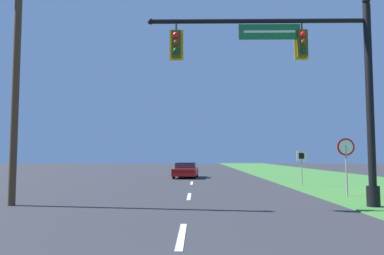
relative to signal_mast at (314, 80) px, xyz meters
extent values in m
cube|color=#428438|center=(6.01, 19.44, -4.44)|extent=(10.00, 110.00, 0.04)
cube|color=silver|center=(-4.49, -4.56, -4.45)|extent=(0.16, 2.80, 0.01)
cube|color=silver|center=(-4.49, 3.44, -4.45)|extent=(0.16, 2.80, 0.01)
cube|color=silver|center=(-4.49, 11.44, -4.45)|extent=(0.16, 2.80, 0.01)
cube|color=silver|center=(-4.49, 19.44, -4.45)|extent=(0.16, 2.80, 0.01)
cube|color=silver|center=(-4.49, 27.44, -4.45)|extent=(0.16, 2.80, 0.01)
cylinder|color=black|center=(1.91, 0.00, -4.07)|extent=(0.44, 0.44, 0.70)
cylinder|color=black|center=(1.91, 0.00, -0.85)|extent=(0.26, 0.26, 7.14)
sphere|color=black|center=(1.91, 0.00, 2.86)|extent=(0.28, 0.28, 0.28)
cylinder|color=black|center=(-1.95, 0.00, 2.12)|extent=(7.72, 0.16, 0.16)
sphere|color=black|center=(-5.81, 0.00, 2.12)|extent=(0.21, 0.21, 0.21)
cube|color=#196B33|center=(-1.56, 0.00, 1.73)|extent=(2.18, 0.06, 0.55)
cube|color=white|center=(-1.56, -0.03, 1.73)|extent=(1.83, 0.01, 0.08)
cylinder|color=#4C4214|center=(-4.88, 0.00, 1.95)|extent=(0.06, 0.06, 0.35)
cube|color=yellow|center=(-4.88, 0.14, 1.30)|extent=(0.50, 0.03, 1.11)
cube|color=#4C4214|center=(-4.88, 0.00, 1.30)|extent=(0.34, 0.24, 0.95)
sphere|color=red|center=(-4.88, -0.14, 1.58)|extent=(0.22, 0.22, 0.22)
sphere|color=#51380F|center=(-4.88, -0.14, 1.30)|extent=(0.22, 0.22, 0.22)
sphere|color=#0F3D19|center=(-4.88, -0.14, 1.01)|extent=(0.22, 0.22, 0.22)
cylinder|color=#4C4214|center=(-0.40, 0.00, 1.95)|extent=(0.06, 0.06, 0.35)
cube|color=yellow|center=(-0.40, 0.14, 1.30)|extent=(0.50, 0.03, 1.11)
cube|color=#4C4214|center=(-0.40, 0.00, 1.30)|extent=(0.34, 0.24, 0.95)
sphere|color=red|center=(-0.40, -0.14, 1.58)|extent=(0.22, 0.22, 0.22)
sphere|color=#51380F|center=(-0.40, -0.14, 1.30)|extent=(0.22, 0.22, 0.22)
sphere|color=#0F3D19|center=(-0.40, -0.14, 1.01)|extent=(0.22, 0.22, 0.22)
cylinder|color=black|center=(-4.16, 18.89, -4.14)|extent=(0.22, 0.64, 0.64)
cylinder|color=black|center=(-5.76, 18.98, -4.14)|extent=(0.22, 0.64, 0.64)
cylinder|color=black|center=(-4.33, 15.78, -4.14)|extent=(0.22, 0.64, 0.64)
cylinder|color=black|center=(-5.93, 15.86, -4.14)|extent=(0.22, 0.64, 0.64)
cube|color=#AD1414|center=(-5.05, 17.38, -3.96)|extent=(2.06, 4.61, 0.55)
cube|color=#283342|center=(-5.04, 17.49, -3.47)|extent=(1.70, 1.98, 0.42)
cube|color=#AD1414|center=(-5.04, 17.49, -3.29)|extent=(1.66, 1.94, 0.06)
cube|color=#B71414|center=(-5.17, 15.15, -3.90)|extent=(1.68, 0.15, 0.14)
cylinder|color=gray|center=(2.36, 3.36, -3.32)|extent=(0.07, 0.07, 2.20)
cylinder|color=red|center=(2.36, 3.36, -2.29)|extent=(0.76, 0.04, 0.76)
cylinder|color=white|center=(2.36, 3.34, -2.29)|extent=(0.61, 0.01, 0.61)
cylinder|color=gray|center=(1.93, 8.79, -3.42)|extent=(0.06, 0.06, 2.00)
cube|color=white|center=(1.93, 8.79, -2.69)|extent=(0.55, 0.04, 0.60)
cube|color=black|center=(1.93, 8.76, -2.69)|extent=(0.31, 0.01, 0.34)
cylinder|color=#4C3823|center=(-10.80, 0.43, 0.01)|extent=(0.26, 0.26, 8.93)
camera|label=1|loc=(-4.14, -13.05, -2.67)|focal=35.00mm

